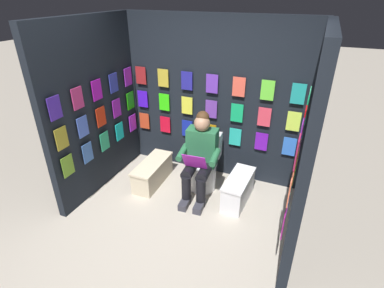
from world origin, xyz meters
TOP-DOWN VIEW (x-y plane):
  - ground_plane at (0.00, 0.00)m, footprint 30.00×30.00m
  - display_wall_back at (0.00, -1.81)m, footprint 2.70×0.14m
  - display_wall_left at (-1.35, -0.88)m, footprint 0.14×1.76m
  - display_wall_right at (1.35, -0.88)m, footprint 0.14×1.76m
  - toilet at (-0.05, -1.35)m, footprint 0.42×0.57m
  - person_reading at (-0.07, -1.12)m, footprint 0.55×0.71m
  - comic_longbox_near at (-0.61, -1.17)m, footprint 0.31×0.71m
  - comic_longbox_far at (0.67, -1.11)m, footprint 0.32×0.80m

SIDE VIEW (x-z plane):
  - ground_plane at x=0.00m, z-range 0.00..0.00m
  - comic_longbox_far at x=0.67m, z-range 0.00..0.34m
  - comic_longbox_near at x=-0.61m, z-range 0.00..0.38m
  - toilet at x=-0.05m, z-range -0.06..0.71m
  - person_reading at x=-0.07m, z-range 0.00..1.20m
  - display_wall_left at x=-1.35m, z-range 0.00..2.30m
  - display_wall_right at x=1.35m, z-range 0.00..2.30m
  - display_wall_back at x=0.00m, z-range 0.00..2.30m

